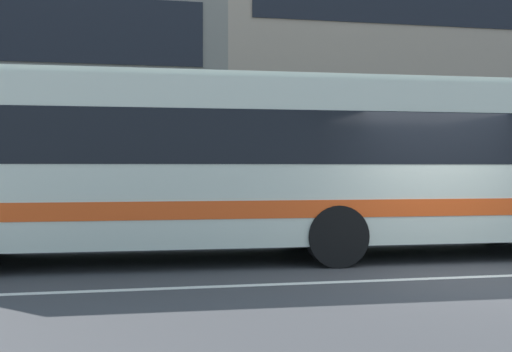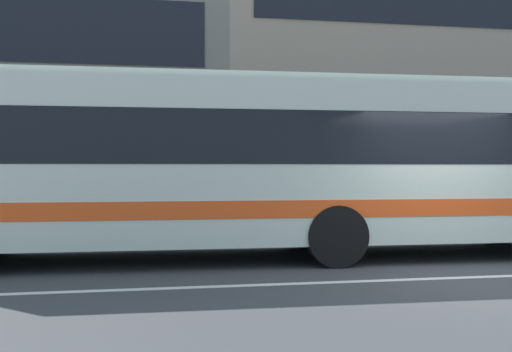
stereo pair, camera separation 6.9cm
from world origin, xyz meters
name	(u,v)px [view 1 (the left image)]	position (x,y,z in m)	size (l,w,h in m)	color
ground_plane	(474,277)	(0.00, 0.00, 0.00)	(160.00, 160.00, 0.00)	#3D3D3F
lane_centre_line	(474,277)	(0.00, 0.00, 0.00)	(60.00, 0.16, 0.01)	silver
hedge_row_far	(380,216)	(1.15, 6.32, 0.40)	(22.26, 1.10, 0.80)	#285526
apartment_block_right	(442,46)	(6.99, 14.32, 6.33)	(18.10, 8.44, 12.66)	tan
transit_bus	(276,160)	(-2.38, 2.48, 1.73)	(12.06, 2.94, 3.14)	silver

